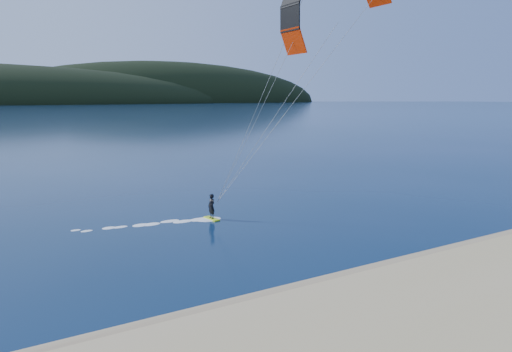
% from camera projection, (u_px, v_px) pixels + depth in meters
% --- Properties ---
extents(wet_sand, '(220.00, 2.50, 0.10)m').
position_uv_depth(wet_sand, '(251.00, 307.00, 20.67)').
color(wet_sand, '#9A7D59').
rests_on(wet_sand, ground).
extents(kitesurfer_near, '(23.39, 8.36, 18.92)m').
position_uv_depth(kitesurfer_near, '(334.00, 27.00, 32.67)').
color(kitesurfer_near, '#C4EC1B').
rests_on(kitesurfer_near, ground).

